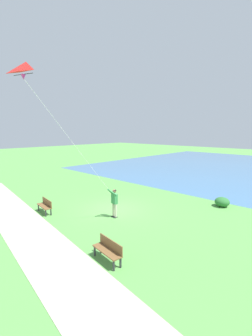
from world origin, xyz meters
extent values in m
plane|color=#569947|center=(0.00, 0.00, 0.00)|extent=(120.00, 120.00, 0.00)
cube|color=#B7AD99|center=(5.72, 2.00, 0.01)|extent=(6.22, 32.06, 0.02)
cube|color=#232328|center=(0.97, 1.09, 0.03)|extent=(0.25, 0.15, 0.06)
cylinder|color=beige|center=(0.96, 1.09, 0.45)|extent=(0.14, 0.14, 0.82)
cube|color=#232328|center=(0.94, 0.85, 0.03)|extent=(0.25, 0.15, 0.06)
cylinder|color=beige|center=(0.92, 0.85, 0.45)|extent=(0.14, 0.14, 0.82)
cube|color=#38894C|center=(0.94, 0.97, 1.16)|extent=(0.28, 0.43, 0.60)
sphere|color=#996B4C|center=(0.94, 0.97, 1.62)|extent=(0.22, 0.22, 0.22)
ellipsoid|color=black|center=(0.92, 0.97, 1.66)|extent=(0.26, 0.26, 0.13)
cylinder|color=#38894C|center=(1.17, 1.02, 1.61)|extent=(0.49, 0.42, 0.43)
cylinder|color=#38894C|center=(1.14, 0.85, 1.61)|extent=(0.56, 0.27, 0.43)
sphere|color=#996B4C|center=(1.31, 0.91, 1.74)|extent=(0.10, 0.10, 0.10)
pyramid|color=red|center=(5.34, 0.13, 7.82)|extent=(0.82, 1.25, 0.54)
cone|color=#E02D9E|center=(5.53, 0.20, 7.46)|extent=(0.26, 0.26, 0.22)
cylinder|color=black|center=(5.53, 0.20, 7.57)|extent=(0.42, 1.05, 0.02)
cylinder|color=silver|center=(3.42, 0.56, 4.58)|extent=(4.23, 0.72, 5.68)
cube|color=brown|center=(3.54, -2.77, 0.45)|extent=(0.62, 1.54, 0.05)
cube|color=brown|center=(3.35, -2.75, 0.68)|extent=(0.22, 1.49, 0.40)
cube|color=#2D2D33|center=(3.78, -2.13, 0.23)|extent=(0.07, 0.07, 0.45)
cube|color=#2D2D33|center=(3.46, -2.09, 0.23)|extent=(0.07, 0.07, 0.45)
cube|color=#2D2D33|center=(3.61, -3.46, 0.23)|extent=(0.07, 0.07, 0.45)
cube|color=#2D2D33|center=(3.30, -3.42, 0.23)|extent=(0.07, 0.07, 0.45)
cube|color=brown|center=(4.38, 4.18, 0.45)|extent=(0.62, 1.54, 0.05)
cube|color=brown|center=(4.19, 4.20, 0.68)|extent=(0.22, 1.49, 0.40)
cube|color=#2D2D33|center=(4.62, 4.82, 0.23)|extent=(0.07, 0.07, 0.45)
cube|color=#2D2D33|center=(4.30, 4.86, 0.23)|extent=(0.07, 0.07, 0.45)
cube|color=#2D2D33|center=(4.45, 3.49, 0.23)|extent=(0.07, 0.07, 0.45)
cube|color=#2D2D33|center=(4.14, 3.53, 0.23)|extent=(0.07, 0.07, 0.45)
ellipsoid|color=#2D7033|center=(-5.56, 4.92, 0.32)|extent=(1.00, 0.97, 0.64)
camera|label=1|loc=(9.85, 10.47, 5.18)|focal=24.12mm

